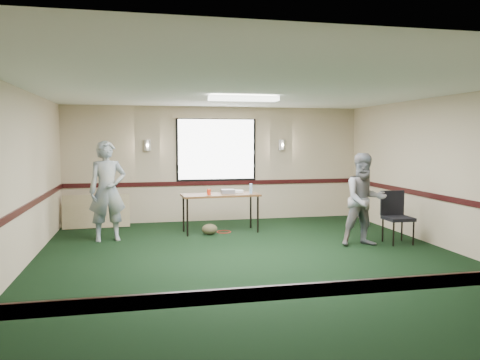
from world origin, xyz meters
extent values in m
plane|color=black|center=(0.00, 0.00, 0.00)|extent=(8.00, 8.00, 0.00)
plane|color=#CBB593|center=(0.00, 4.00, 1.35)|extent=(7.00, 0.00, 7.00)
plane|color=#CBB593|center=(0.00, -4.00, 1.35)|extent=(7.00, 0.00, 7.00)
plane|color=#CBB593|center=(-3.50, 0.00, 1.35)|extent=(0.00, 8.00, 8.00)
plane|color=#CBB593|center=(3.50, 0.00, 1.35)|extent=(0.00, 8.00, 8.00)
plane|color=white|center=(0.00, 0.00, 2.70)|extent=(8.00, 8.00, 0.00)
cube|color=black|center=(0.00, 3.98, 0.90)|extent=(7.00, 0.03, 0.10)
cube|color=black|center=(0.00, -3.98, 0.90)|extent=(7.00, 0.03, 0.10)
cube|color=black|center=(-3.48, 0.00, 0.90)|extent=(0.03, 8.00, 0.10)
cube|color=black|center=(3.48, 0.00, 0.90)|extent=(0.03, 8.00, 0.10)
cube|color=black|center=(0.00, 3.98, 1.70)|extent=(1.90, 0.01, 1.50)
cube|color=white|center=(0.00, 3.97, 1.70)|extent=(1.80, 0.02, 1.40)
cube|color=#CAB28E|center=(0.00, 3.97, 2.47)|extent=(2.05, 0.08, 0.10)
cylinder|color=silver|center=(-1.60, 3.94, 1.80)|extent=(0.16, 0.16, 0.25)
cylinder|color=silver|center=(1.60, 3.94, 1.80)|extent=(0.16, 0.16, 0.25)
cube|color=white|center=(0.00, 1.00, 2.64)|extent=(1.20, 0.32, 0.08)
cube|color=#4F2E16|center=(-0.15, 2.57, 0.78)|extent=(1.64, 0.74, 0.04)
cylinder|color=black|center=(-0.87, 2.27, 0.38)|extent=(0.04, 0.04, 0.76)
cylinder|color=black|center=(0.61, 2.36, 0.38)|extent=(0.04, 0.04, 0.76)
cylinder|color=black|center=(-0.90, 2.78, 0.38)|extent=(0.04, 0.04, 0.76)
cylinder|color=black|center=(0.57, 2.87, 0.38)|extent=(0.04, 0.04, 0.76)
cube|color=gray|center=(0.01, 2.60, 0.85)|extent=(0.28, 0.23, 0.09)
cube|color=white|center=(0.25, 2.72, 0.83)|extent=(0.23, 0.18, 0.06)
cylinder|color=red|center=(-0.40, 2.49, 0.86)|extent=(0.08, 0.08, 0.12)
cylinder|color=#7DA6CD|center=(0.49, 2.49, 0.91)|extent=(0.06, 0.06, 0.21)
ellipsoid|color=#453C27|center=(-0.41, 2.34, 0.11)|extent=(0.38, 0.34, 0.22)
torus|color=red|center=(-0.08, 2.54, 0.01)|extent=(0.38, 0.38, 0.02)
cube|color=tan|center=(-2.73, 3.60, 0.36)|extent=(1.43, 0.28, 0.73)
cube|color=black|center=(2.91, 0.82, 0.47)|extent=(0.48, 0.48, 0.06)
cube|color=black|center=(2.91, 1.05, 0.73)|extent=(0.47, 0.06, 0.47)
cylinder|color=black|center=(2.70, 0.63, 0.22)|extent=(0.03, 0.03, 0.44)
cylinder|color=black|center=(3.10, 0.62, 0.22)|extent=(0.03, 0.03, 0.44)
cylinder|color=black|center=(2.71, 1.02, 0.22)|extent=(0.03, 0.03, 0.44)
cylinder|color=black|center=(3.11, 1.02, 0.22)|extent=(0.03, 0.03, 0.44)
imported|color=#39527D|center=(-2.39, 2.21, 0.95)|extent=(0.77, 0.58, 1.91)
imported|color=#7192B0|center=(2.20, 0.80, 0.84)|extent=(0.85, 0.67, 1.69)
camera|label=1|loc=(-1.76, -6.96, 1.94)|focal=35.00mm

